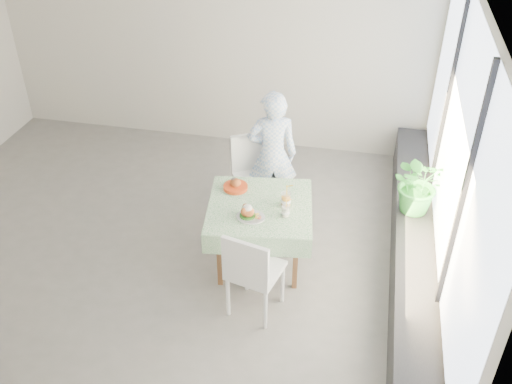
% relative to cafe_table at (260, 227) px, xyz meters
% --- Properties ---
extents(floor, '(6.00, 6.00, 0.00)m').
position_rel_cafe_table_xyz_m(floor, '(-1.21, 0.09, -0.46)').
color(floor, slate).
rests_on(floor, ground).
extents(wall_back, '(6.00, 0.02, 2.80)m').
position_rel_cafe_table_xyz_m(wall_back, '(-1.21, 2.59, 0.94)').
color(wall_back, beige).
rests_on(wall_back, ground).
extents(wall_front, '(6.00, 0.02, 2.80)m').
position_rel_cafe_table_xyz_m(wall_front, '(-1.21, -2.41, 0.94)').
color(wall_front, beige).
rests_on(wall_front, ground).
extents(wall_right, '(0.02, 5.00, 2.80)m').
position_rel_cafe_table_xyz_m(wall_right, '(1.79, 0.09, 0.94)').
color(wall_right, beige).
rests_on(wall_right, ground).
extents(window_pane, '(0.01, 4.80, 2.18)m').
position_rel_cafe_table_xyz_m(window_pane, '(1.76, 0.09, 1.19)').
color(window_pane, '#D1E0F9').
rests_on(window_pane, ground).
extents(window_ledge, '(0.40, 4.80, 0.50)m').
position_rel_cafe_table_xyz_m(window_ledge, '(1.59, 0.09, -0.21)').
color(window_ledge, black).
rests_on(window_ledge, ground).
extents(cafe_table, '(1.18, 1.18, 0.74)m').
position_rel_cafe_table_xyz_m(cafe_table, '(0.00, 0.00, 0.00)').
color(cafe_table, brown).
rests_on(cafe_table, ground).
extents(chair_far, '(0.64, 0.64, 0.99)m').
position_rel_cafe_table_xyz_m(chair_far, '(-0.22, 0.84, -0.15)').
color(chair_far, white).
rests_on(chair_far, ground).
extents(chair_near, '(0.55, 0.55, 0.97)m').
position_rel_cafe_table_xyz_m(chair_near, '(0.10, -0.71, -0.16)').
color(chair_near, white).
rests_on(chair_near, ground).
extents(diner, '(0.65, 0.51, 1.58)m').
position_rel_cafe_table_xyz_m(diner, '(-0.05, 0.93, 0.33)').
color(diner, '#8CB0E0').
rests_on(diner, ground).
extents(main_dish, '(0.29, 0.29, 0.15)m').
position_rel_cafe_table_xyz_m(main_dish, '(-0.06, -0.23, 0.33)').
color(main_dish, white).
rests_on(main_dish, cafe_table).
extents(juice_cup_orange, '(0.11, 0.11, 0.30)m').
position_rel_cafe_table_xyz_m(juice_cup_orange, '(0.26, 0.05, 0.35)').
color(juice_cup_orange, white).
rests_on(juice_cup_orange, cafe_table).
extents(juice_cup_lemonade, '(0.08, 0.08, 0.24)m').
position_rel_cafe_table_xyz_m(juice_cup_lemonade, '(0.28, -0.12, 0.34)').
color(juice_cup_lemonade, white).
rests_on(juice_cup_lemonade, cafe_table).
extents(second_dish, '(0.26, 0.26, 0.12)m').
position_rel_cafe_table_xyz_m(second_dish, '(-0.31, 0.24, 0.32)').
color(second_dish, '#BB3813').
rests_on(second_dish, cafe_table).
extents(potted_plant, '(0.72, 0.66, 0.67)m').
position_rel_cafe_table_xyz_m(potted_plant, '(1.58, 0.60, 0.37)').
color(potted_plant, '#2B8230').
rests_on(potted_plant, window_ledge).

